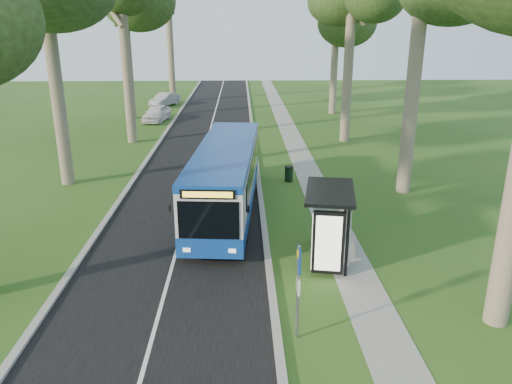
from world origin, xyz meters
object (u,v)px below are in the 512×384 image
at_px(car_white, 157,113).
at_px(car_silver, 165,100).
at_px(bus_shelter, 335,215).
at_px(bus, 226,178).
at_px(bus_stop_sign, 298,283).
at_px(litter_bin, 289,174).

xyz_separation_m(car_white, car_silver, (-0.55, 8.80, -0.04)).
distance_m(bus_shelter, car_silver, 38.98).
bearing_deg(bus_shelter, car_white, 120.83).
bearing_deg(bus, car_silver, 107.61).
relative_size(bus_stop_sign, car_silver, 0.68).
height_order(bus_stop_sign, bus_shelter, bus_stop_sign).
xyz_separation_m(bus, car_white, (-6.83, 22.83, -0.87)).
bearing_deg(bus_shelter, car_silver, 116.96).
bearing_deg(bus, car_white, 111.14).
relative_size(bus_stop_sign, bus_shelter, 0.83).
relative_size(bus_shelter, car_white, 0.80).
relative_size(bus, litter_bin, 13.86).
bearing_deg(car_silver, car_white, -62.97).
xyz_separation_m(bus_stop_sign, car_silver, (-9.59, 41.74, -1.06)).
height_order(bus, bus_shelter, bus).
xyz_separation_m(litter_bin, car_white, (-10.18, 18.32, 0.29)).
relative_size(bus, car_white, 2.77).
xyz_separation_m(bus, car_silver, (-7.37, 31.63, -0.92)).
bearing_deg(bus_shelter, bus_stop_sign, -102.13).
bearing_deg(bus_stop_sign, car_silver, 99.61).
height_order(bus_shelter, car_white, bus_shelter).
relative_size(bus_shelter, car_silver, 0.82).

